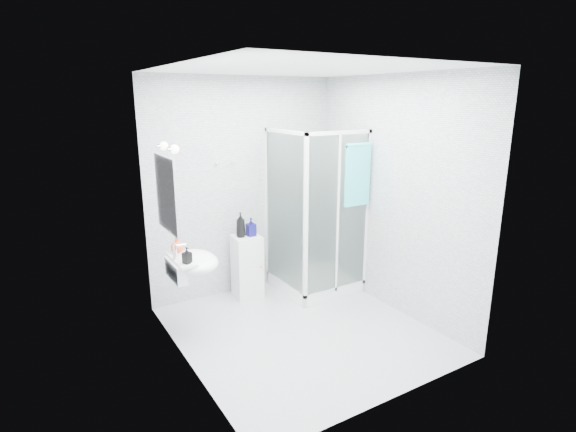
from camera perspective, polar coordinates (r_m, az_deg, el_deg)
room at (r=4.35m, az=1.83°, el=0.82°), size 2.40×2.60×2.60m
shower_enclosure at (r=5.56m, az=3.25°, el=-5.23°), size 0.90×0.95×2.00m
wall_basin at (r=4.47m, az=-12.16°, el=-5.86°), size 0.46×0.56×0.35m
mirror at (r=4.23m, az=-15.22°, el=2.68°), size 0.02×0.60×0.70m
vanity_lights at (r=4.18m, az=-14.95°, el=8.40°), size 0.10×0.40×0.08m
wall_hooks at (r=5.26m, az=-7.98°, el=6.68°), size 0.23×0.06×0.03m
storage_cabinet at (r=5.46m, az=-5.20°, el=-6.40°), size 0.34×0.35×0.76m
hand_towel at (r=5.17m, az=8.83°, el=5.39°), size 0.34×0.05×0.72m
shampoo_bottle_a at (r=5.27m, az=-6.03°, el=-1.12°), size 0.15×0.15×0.29m
shampoo_bottle_b at (r=5.31m, az=-4.72°, el=-1.39°), size 0.10×0.10×0.22m
soap_dispenser_orange at (r=4.56m, az=-13.91°, el=-3.58°), size 0.13×0.13×0.16m
soap_dispenser_black at (r=4.26m, az=-12.71°, el=-4.89°), size 0.09×0.09×0.15m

